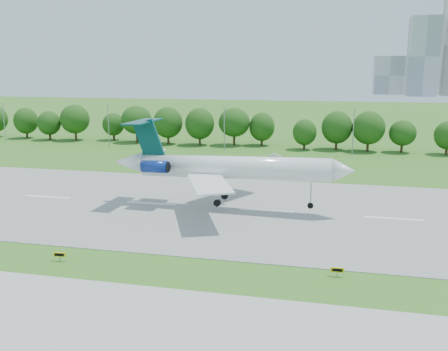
# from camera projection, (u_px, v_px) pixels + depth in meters

# --- Properties ---
(ground) EXTENTS (600.00, 600.00, 0.00)m
(ground) POSITION_uv_depth(u_px,v_px,m) (236.00, 270.00, 58.11)
(ground) COLOR #32631A
(ground) RESTS_ON ground
(runway) EXTENTS (400.00, 45.00, 0.08)m
(runway) POSITION_uv_depth(u_px,v_px,m) (266.00, 211.00, 81.92)
(runway) COLOR gray
(runway) RESTS_ON ground
(tree_line) EXTENTS (288.40, 8.40, 10.40)m
(tree_line) POSITION_uv_depth(u_px,v_px,m) (299.00, 127.00, 144.43)
(tree_line) COLOR #382314
(tree_line) RESTS_ON ground
(light_poles) EXTENTS (175.90, 0.25, 12.19)m
(light_poles) POSITION_uv_depth(u_px,v_px,m) (287.00, 130.00, 135.41)
(light_poles) COLOR gray
(light_poles) RESTS_ON ground
(airliner) EXTENTS (40.42, 29.49, 13.74)m
(airliner) POSITION_uv_depth(u_px,v_px,m) (222.00, 166.00, 82.10)
(airliner) COLOR white
(airliner) RESTS_ON ground
(taxi_sign_left) EXTENTS (1.61, 0.33, 1.12)m
(taxi_sign_left) POSITION_uv_depth(u_px,v_px,m) (60.00, 255.00, 60.66)
(taxi_sign_left) COLOR gray
(taxi_sign_left) RESTS_ON ground
(taxi_sign_centre) EXTENTS (1.56, 0.27, 1.09)m
(taxi_sign_centre) POSITION_uv_depth(u_px,v_px,m) (337.00, 270.00, 56.14)
(taxi_sign_centre) COLOR gray
(taxi_sign_centre) RESTS_ON ground
(service_vehicle_a) EXTENTS (4.02, 1.60, 1.30)m
(service_vehicle_a) POSITION_uv_depth(u_px,v_px,m) (158.00, 149.00, 138.83)
(service_vehicle_a) COLOR white
(service_vehicle_a) RESTS_ON ground
(service_vehicle_b) EXTENTS (3.53, 1.45, 1.20)m
(service_vehicle_b) POSITION_uv_depth(u_px,v_px,m) (275.00, 156.00, 129.30)
(service_vehicle_b) COLOR white
(service_vehicle_b) RESTS_ON ground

